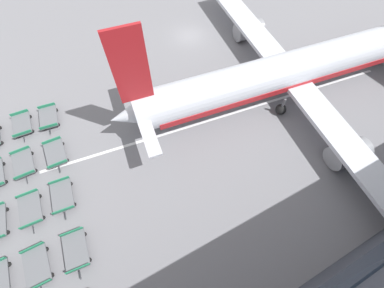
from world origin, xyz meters
The scene contains 11 objects.
ground_plane centered at (0.00, 0.00, 0.00)m, with size 500.00×500.00×0.00m, color gray.
airplane centered at (13.84, 5.84, 2.88)m, with size 38.10×40.63×11.67m.
baggage_dolly_row_mid_a_col_a centered at (5.33, -22.12, 0.49)m, with size 3.70×1.95×0.92m.
baggage_dolly_row_mid_a_col_b centered at (10.09, -22.72, 0.49)m, with size 3.66×1.86×0.92m.
baggage_dolly_row_mid_a_col_c centered at (14.89, -22.91, 0.49)m, with size 3.70×1.94×0.92m.
baggage_dolly_row_mid_a_col_d centered at (19.65, -23.23, 0.49)m, with size 3.66×1.86×0.92m.
baggage_dolly_row_mid_b_col_a centered at (5.68, -19.53, 0.49)m, with size 3.74×2.09×0.92m.
baggage_dolly_row_mid_b_col_b centered at (10.38, -19.84, 0.49)m, with size 3.68×1.89×0.92m.
baggage_dolly_row_mid_b_col_c centered at (14.95, -20.26, 0.49)m, with size 3.73×2.05×0.92m.
baggage_dolly_row_mid_b_col_d centered at (19.88, -20.36, 0.49)m, with size 3.73×2.03×0.92m.
stand_guidance_stripe centered at (13.80, -2.76, 0.00)m, with size 5.15×38.01×0.01m.
Camera 1 is at (27.15, -14.04, 21.66)m, focal length 24.00 mm.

